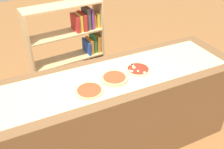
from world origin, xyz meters
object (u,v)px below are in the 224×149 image
Objects in this scene: pizza_plain_1 at (114,78)px; bookshelf at (78,58)px; pizza_plain_0 at (89,90)px; pizza_mushroom_2 at (138,69)px.

pizza_plain_1 is 0.18× the size of bookshelf.
pizza_plain_0 is 0.27m from pizza_plain_1.
pizza_mushroom_2 is 0.17× the size of bookshelf.
pizza_plain_0 is 0.17× the size of bookshelf.
bookshelf reaches higher than pizza_plain_0.
pizza_plain_1 is at bearing 14.76° from pizza_plain_0.
pizza_mushroom_2 is at bearing 8.19° from pizza_plain_1.
pizza_mushroom_2 is (0.26, 0.04, -0.00)m from pizza_plain_1.
pizza_mushroom_2 is (0.52, 0.11, 0.00)m from pizza_plain_0.
pizza_plain_1 is 1.06× the size of pizza_mushroom_2.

